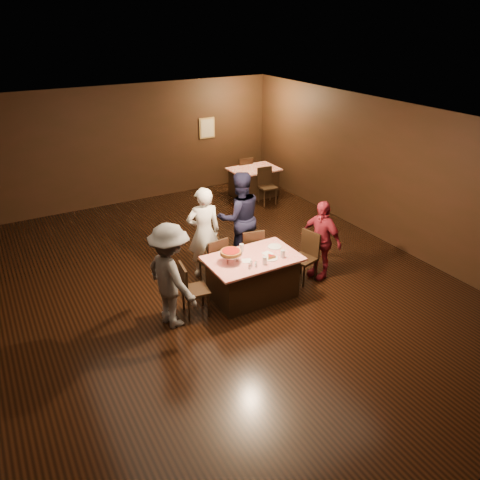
% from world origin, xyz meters
% --- Properties ---
extents(room, '(10.00, 10.04, 3.02)m').
position_xyz_m(room, '(0.00, 0.01, 2.14)').
color(room, black).
rests_on(room, ground).
extents(main_table, '(1.60, 1.00, 0.77)m').
position_xyz_m(main_table, '(0.30, -0.63, 0.39)').
color(main_table, red).
rests_on(main_table, ground).
extents(back_table, '(1.30, 0.90, 0.77)m').
position_xyz_m(back_table, '(2.96, 3.71, 0.39)').
color(back_table, red).
rests_on(back_table, ground).
extents(chair_far_left, '(0.47, 0.47, 0.95)m').
position_xyz_m(chair_far_left, '(-0.10, 0.12, 0.47)').
color(chair_far_left, black).
rests_on(chair_far_left, ground).
extents(chair_far_right, '(0.50, 0.50, 0.95)m').
position_xyz_m(chair_far_right, '(0.70, 0.12, 0.47)').
color(chair_far_right, black).
rests_on(chair_far_right, ground).
extents(chair_end_left, '(0.47, 0.47, 0.95)m').
position_xyz_m(chair_end_left, '(-0.80, -0.63, 0.47)').
color(chair_end_left, black).
rests_on(chair_end_left, ground).
extents(chair_end_right, '(0.51, 0.51, 0.95)m').
position_xyz_m(chair_end_right, '(1.40, -0.63, 0.47)').
color(chair_end_right, black).
rests_on(chair_end_right, ground).
extents(chair_back_near, '(0.46, 0.46, 0.95)m').
position_xyz_m(chair_back_near, '(2.96, 3.01, 0.47)').
color(chair_back_near, black).
rests_on(chair_back_near, ground).
extents(chair_back_far, '(0.44, 0.44, 0.95)m').
position_xyz_m(chair_back_far, '(2.96, 4.31, 0.47)').
color(chair_back_far, black).
rests_on(chair_back_far, ground).
extents(diner_white_jacket, '(0.71, 0.53, 1.76)m').
position_xyz_m(diner_white_jacket, '(-0.08, 0.49, 0.88)').
color(diner_white_jacket, silver).
rests_on(diner_white_jacket, ground).
extents(diner_navy_hoodie, '(1.01, 0.84, 1.87)m').
position_xyz_m(diner_navy_hoodie, '(0.78, 0.67, 0.93)').
color(diner_navy_hoodie, black).
rests_on(diner_navy_hoodie, ground).
extents(diner_grey_knit, '(0.87, 1.24, 1.75)m').
position_xyz_m(diner_grey_knit, '(-1.22, -0.69, 0.87)').
color(diner_grey_knit, '#5B5C60').
rests_on(diner_grey_knit, ground).
extents(diner_red_shirt, '(0.57, 0.96, 1.53)m').
position_xyz_m(diner_red_shirt, '(1.77, -0.64, 0.77)').
color(diner_red_shirt, maroon).
rests_on(diner_red_shirt, ground).
extents(pizza_stand, '(0.38, 0.38, 0.22)m').
position_xyz_m(pizza_stand, '(-0.10, -0.58, 0.95)').
color(pizza_stand, black).
rests_on(pizza_stand, main_table).
extents(plate_with_slice, '(0.25, 0.25, 0.06)m').
position_xyz_m(plate_with_slice, '(0.55, -0.81, 0.80)').
color(plate_with_slice, white).
rests_on(plate_with_slice, main_table).
extents(plate_empty, '(0.25, 0.25, 0.01)m').
position_xyz_m(plate_empty, '(0.85, -0.48, 0.78)').
color(plate_empty, white).
rests_on(plate_empty, main_table).
extents(glass_front_left, '(0.08, 0.08, 0.14)m').
position_xyz_m(glass_front_left, '(0.35, -0.93, 0.84)').
color(glass_front_left, silver).
rests_on(glass_front_left, main_table).
extents(glass_front_right, '(0.08, 0.08, 0.14)m').
position_xyz_m(glass_front_right, '(0.75, -0.88, 0.84)').
color(glass_front_right, silver).
rests_on(glass_front_right, main_table).
extents(glass_back, '(0.08, 0.08, 0.14)m').
position_xyz_m(glass_back, '(0.25, -0.33, 0.84)').
color(glass_back, silver).
rests_on(glass_back, main_table).
extents(condiments, '(0.17, 0.10, 0.09)m').
position_xyz_m(condiments, '(0.12, -0.91, 0.82)').
color(condiments, silver).
rests_on(condiments, main_table).
extents(napkin_center, '(0.19, 0.19, 0.01)m').
position_xyz_m(napkin_center, '(0.60, -0.63, 0.77)').
color(napkin_center, white).
rests_on(napkin_center, main_table).
extents(napkin_left, '(0.21, 0.21, 0.01)m').
position_xyz_m(napkin_left, '(0.15, -0.68, 0.77)').
color(napkin_left, white).
rests_on(napkin_left, main_table).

